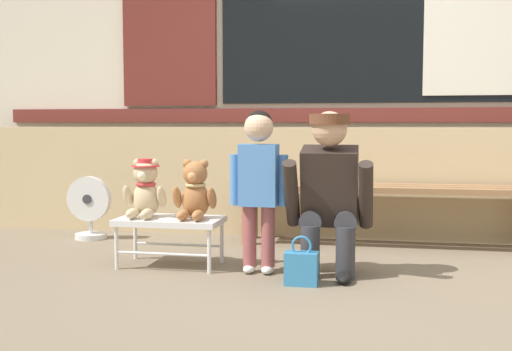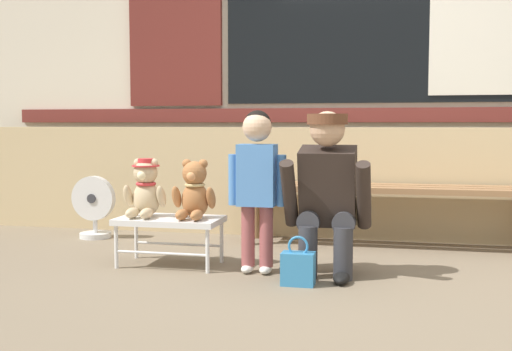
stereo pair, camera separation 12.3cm
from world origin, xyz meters
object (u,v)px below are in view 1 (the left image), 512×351
object	(u,v)px
child_standing	(259,173)
handbag_on_ground	(301,267)
teddy_bear_with_hat	(145,189)
wooden_bench_long	(382,195)
small_display_bench	(170,223)
adult_crouching	(331,193)
teddy_bear_plain	(195,192)
floor_fan	(90,208)

from	to	relation	value
child_standing	handbag_on_ground	bearing A→B (deg)	-39.82
handbag_on_ground	teddy_bear_with_hat	bearing A→B (deg)	163.01
wooden_bench_long	handbag_on_ground	distance (m)	1.32
small_display_bench	adult_crouching	bearing A→B (deg)	-2.93
adult_crouching	teddy_bear_plain	bearing A→B (deg)	176.41
wooden_bench_long	adult_crouching	size ratio (longest dim) A/B	2.21
adult_crouching	floor_fan	distance (m)	2.08
adult_crouching	small_display_bench	bearing A→B (deg)	177.07
adult_crouching	handbag_on_ground	size ratio (longest dim) A/B	3.49
small_display_bench	child_standing	distance (m)	0.66
wooden_bench_long	child_standing	world-z (taller)	child_standing
teddy_bear_with_hat	teddy_bear_plain	world-z (taller)	same
teddy_bear_with_hat	child_standing	distance (m)	0.75
teddy_bear_with_hat	wooden_bench_long	bearing A→B (deg)	32.20
teddy_bear_with_hat	handbag_on_ground	distance (m)	1.13
teddy_bear_plain	adult_crouching	size ratio (longest dim) A/B	0.38
teddy_bear_plain	small_display_bench	bearing A→B (deg)	-179.49
wooden_bench_long	floor_fan	xyz separation A→B (m)	(-2.18, -0.15, -0.13)
floor_fan	teddy_bear_plain	bearing A→B (deg)	-35.65
teddy_bear_with_hat	child_standing	bearing A→B (deg)	-5.81
teddy_bear_plain	floor_fan	xyz separation A→B (m)	(-1.06, 0.76, -0.23)
handbag_on_ground	adult_crouching	bearing A→B (deg)	61.80
floor_fan	handbag_on_ground	bearing A→B (deg)	-31.38
small_display_bench	adult_crouching	size ratio (longest dim) A/B	0.67
teddy_bear_plain	handbag_on_ground	xyz separation A→B (m)	(0.69, -0.31, -0.37)
wooden_bench_long	adult_crouching	distance (m)	1.01
wooden_bench_long	handbag_on_ground	size ratio (longest dim) A/B	7.72
handbag_on_ground	floor_fan	size ratio (longest dim) A/B	0.57
wooden_bench_long	teddy_bear_plain	world-z (taller)	teddy_bear_plain
teddy_bear_plain	wooden_bench_long	bearing A→B (deg)	39.01
adult_crouching	handbag_on_ground	bearing A→B (deg)	-118.20
small_display_bench	handbag_on_ground	bearing A→B (deg)	-19.82
wooden_bench_long	child_standing	size ratio (longest dim) A/B	2.19
teddy_bear_plain	child_standing	xyz separation A→B (m)	(0.41, -0.07, 0.13)
adult_crouching	handbag_on_ground	distance (m)	0.48
small_display_bench	floor_fan	bearing A→B (deg)	139.78
small_display_bench	teddy_bear_with_hat	bearing A→B (deg)	179.23
teddy_bear_plain	teddy_bear_with_hat	bearing A→B (deg)	179.87
teddy_bear_plain	handbag_on_ground	world-z (taller)	teddy_bear_plain
teddy_bear_with_hat	adult_crouching	size ratio (longest dim) A/B	0.38
teddy_bear_plain	child_standing	bearing A→B (deg)	-10.15
teddy_bear_with_hat	adult_crouching	xyz separation A→B (m)	(1.15, -0.05, 0.01)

